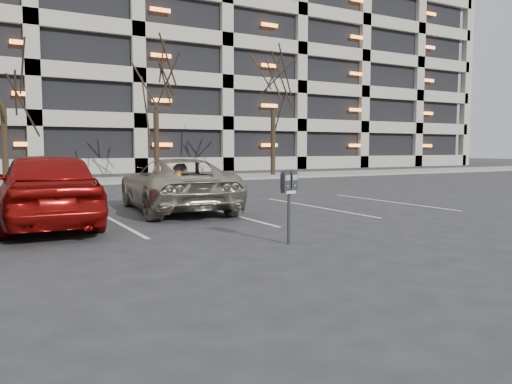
{
  "coord_description": "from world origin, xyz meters",
  "views": [
    {
      "loc": [
        -4.01,
        -9.05,
        1.64
      ],
      "look_at": [
        -0.03,
        -1.86,
        0.92
      ],
      "focal_mm": 35.0,
      "sensor_mm": 36.0,
      "label": 1
    }
  ],
  "objects_px": {
    "tree_b": "(1,52)",
    "tree_c": "(155,70)",
    "tree_d": "(273,69)",
    "car_red": "(46,188)",
    "parking_meter": "(289,189)",
    "suv_silver": "(176,185)"
  },
  "relations": [
    {
      "from": "tree_b",
      "to": "parking_meter",
      "type": "relative_size",
      "value": 6.51
    },
    {
      "from": "tree_c",
      "to": "suv_silver",
      "type": "bearing_deg",
      "value": -105.59
    },
    {
      "from": "tree_b",
      "to": "parking_meter",
      "type": "distance_m",
      "value": 18.92
    },
    {
      "from": "tree_d",
      "to": "car_red",
      "type": "height_order",
      "value": "tree_d"
    },
    {
      "from": "parking_meter",
      "to": "car_red",
      "type": "xyz_separation_m",
      "value": [
        -3.4,
        4.09,
        -0.15
      ]
    },
    {
      "from": "suv_silver",
      "to": "car_red",
      "type": "xyz_separation_m",
      "value": [
        -3.31,
        -1.28,
        0.12
      ]
    },
    {
      "from": "tree_d",
      "to": "tree_c",
      "type": "bearing_deg",
      "value": 180.0
    },
    {
      "from": "tree_b",
      "to": "suv_silver",
      "type": "relative_size",
      "value": 1.58
    },
    {
      "from": "tree_c",
      "to": "suv_silver",
      "type": "relative_size",
      "value": 1.51
    },
    {
      "from": "tree_b",
      "to": "parking_meter",
      "type": "xyz_separation_m",
      "value": [
        3.59,
        -17.91,
        -4.92
      ]
    },
    {
      "from": "parking_meter",
      "to": "suv_silver",
      "type": "height_order",
      "value": "suv_silver"
    },
    {
      "from": "parking_meter",
      "to": "suv_silver",
      "type": "xyz_separation_m",
      "value": [
        -0.09,
        5.37,
        -0.27
      ]
    },
    {
      "from": "tree_d",
      "to": "tree_b",
      "type": "bearing_deg",
      "value": 180.0
    },
    {
      "from": "parking_meter",
      "to": "suv_silver",
      "type": "bearing_deg",
      "value": 80.56
    },
    {
      "from": "tree_b",
      "to": "tree_c",
      "type": "distance_m",
      "value": 7.0
    },
    {
      "from": "tree_b",
      "to": "tree_c",
      "type": "relative_size",
      "value": 1.05
    },
    {
      "from": "tree_d",
      "to": "parking_meter",
      "type": "height_order",
      "value": "tree_d"
    },
    {
      "from": "suv_silver",
      "to": "car_red",
      "type": "distance_m",
      "value": 3.55
    },
    {
      "from": "tree_b",
      "to": "suv_silver",
      "type": "xyz_separation_m",
      "value": [
        3.5,
        -12.54,
        -5.19
      ]
    },
    {
      "from": "tree_c",
      "to": "tree_d",
      "type": "height_order",
      "value": "tree_d"
    },
    {
      "from": "tree_b",
      "to": "car_red",
      "type": "xyz_separation_m",
      "value": [
        0.19,
        -13.82,
        -5.07
      ]
    },
    {
      "from": "tree_c",
      "to": "parking_meter",
      "type": "relative_size",
      "value": 6.22
    }
  ]
}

